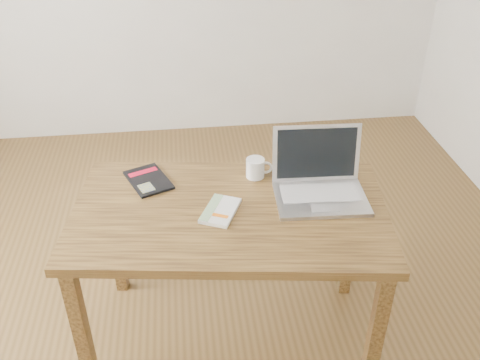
{
  "coord_description": "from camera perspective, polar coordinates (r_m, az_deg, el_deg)",
  "views": [
    {
      "loc": [
        0.02,
        -1.91,
        2.04
      ],
      "look_at": [
        0.24,
        -0.11,
        0.85
      ],
      "focal_mm": 40.0,
      "sensor_mm": 36.0,
      "label": 1
    }
  ],
  "objects": [
    {
      "name": "white_guidebook",
      "position": [
        2.15,
        -2.11,
        -3.29
      ],
      "size": [
        0.19,
        0.23,
        0.02
      ],
      "rotation": [
        0.0,
        0.0,
        -0.43
      ],
      "color": "silver",
      "rests_on": "desk"
    },
    {
      "name": "black_guidebook",
      "position": [
        2.38,
        -9.74,
        0.0
      ],
      "size": [
        0.23,
        0.27,
        0.01
      ],
      "rotation": [
        0.0,
        0.0,
        0.4
      ],
      "color": "black",
      "rests_on": "desk"
    },
    {
      "name": "room",
      "position": [
        2.03,
        -9.38,
        13.12
      ],
      "size": [
        4.04,
        4.04,
        2.7
      ],
      "color": "brown",
      "rests_on": "ground"
    },
    {
      "name": "laptop",
      "position": [
        2.26,
        8.45,
        -0.22
      ],
      "size": [
        0.39,
        0.32,
        0.26
      ],
      "rotation": [
        0.0,
        0.0,
        -0.05
      ],
      "color": "silver",
      "rests_on": "desk"
    },
    {
      "name": "desk",
      "position": [
        2.23,
        -1.09,
        -5.01
      ],
      "size": [
        1.37,
        0.9,
        0.75
      ],
      "rotation": [
        0.0,
        0.0,
        -0.14
      ],
      "color": "#533819",
      "rests_on": "ground"
    },
    {
      "name": "coffee_mug",
      "position": [
        2.35,
        1.71,
        1.34
      ],
      "size": [
        0.12,
        0.08,
        0.09
      ],
      "rotation": [
        0.0,
        0.0,
        -0.07
      ],
      "color": "white",
      "rests_on": "desk"
    }
  ]
}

